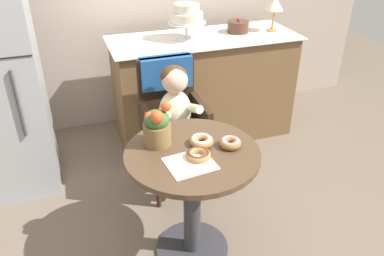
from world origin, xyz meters
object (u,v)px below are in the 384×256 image
at_px(donut_mid, 202,141).
at_px(tiered_cake_stand, 187,16).
at_px(wicker_chair, 170,104).
at_px(cafe_table, 192,183).
at_px(donut_front, 198,154).
at_px(round_layer_cake, 238,27).
at_px(seated_child, 177,109).
at_px(donut_side, 230,143).
at_px(flower_vase, 157,126).
at_px(table_lamp, 275,5).

xyz_separation_m(donut_mid, tiered_cake_stand, (0.33, 1.25, 0.34)).
bearing_deg(wicker_chair, cafe_table, -99.55).
bearing_deg(donut_front, round_layer_cake, 58.69).
distance_m(cafe_table, tiered_cake_stand, 1.48).
distance_m(seated_child, round_layer_cake, 1.14).
relative_size(donut_side, flower_vase, 0.48).
height_order(donut_mid, round_layer_cake, round_layer_cake).
distance_m(seated_child, donut_front, 0.64).
bearing_deg(wicker_chair, table_lamp, 24.95).
distance_m(wicker_chair, tiered_cake_stand, 0.79).
bearing_deg(round_layer_cake, donut_mid, -121.62).
height_order(seated_child, donut_front, seated_child).
height_order(donut_mid, flower_vase, flower_vase).
height_order(wicker_chair, donut_front, wicker_chair).
bearing_deg(donut_front, donut_side, 12.96).
height_order(donut_side, flower_vase, flower_vase).
relative_size(flower_vase, tiered_cake_stand, 0.82).
xyz_separation_m(donut_front, donut_side, (0.20, 0.05, 0.00)).
xyz_separation_m(donut_side, tiered_cake_stand, (0.19, 1.32, 0.34)).
height_order(wicker_chair, seated_child, seated_child).
distance_m(cafe_table, round_layer_cake, 1.66).
bearing_deg(donut_mid, wicker_chair, 88.54).
relative_size(cafe_table, flower_vase, 2.93).
bearing_deg(wicker_chair, tiered_cake_stand, 58.67).
height_order(seated_child, table_lamp, table_lamp).
bearing_deg(donut_mid, round_layer_cake, 58.38).
height_order(seated_child, tiered_cake_stand, tiered_cake_stand).
bearing_deg(donut_side, wicker_chair, 99.23).
relative_size(tiered_cake_stand, round_layer_cake, 1.67).
distance_m(donut_front, flower_vase, 0.27).
bearing_deg(wicker_chair, donut_front, -98.33).
distance_m(wicker_chair, donut_front, 0.80).
bearing_deg(donut_side, seated_child, 101.61).
xyz_separation_m(seated_child, donut_front, (-0.08, -0.63, 0.06)).
bearing_deg(seated_child, wicker_chair, 90.00).
xyz_separation_m(tiered_cake_stand, table_lamp, (0.76, -0.01, 0.03)).
distance_m(donut_mid, donut_side, 0.15).
relative_size(seated_child, donut_front, 5.59).
bearing_deg(cafe_table, donut_side, -5.88).
xyz_separation_m(wicker_chair, seated_child, (0.00, -0.16, 0.04)).
distance_m(seated_child, table_lamp, 1.37).
bearing_deg(seated_child, tiered_cake_stand, 66.78).
distance_m(seated_child, donut_mid, 0.52).
relative_size(wicker_chair, seated_child, 1.31).
bearing_deg(seated_child, flower_vase, -118.59).
relative_size(seated_child, donut_mid, 5.61).
bearing_deg(donut_side, donut_mid, 153.59).
height_order(flower_vase, round_layer_cake, round_layer_cake).
height_order(donut_side, round_layer_cake, round_layer_cake).
bearing_deg(wicker_chair, flower_vase, -114.65).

